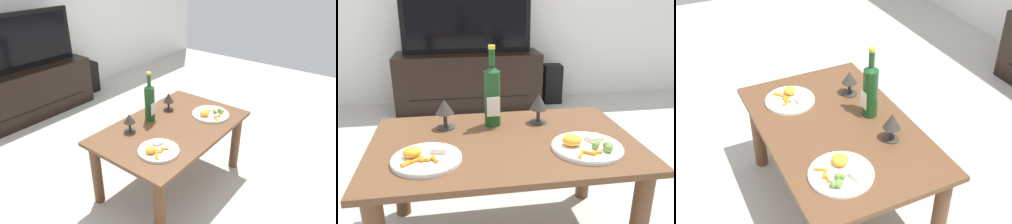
# 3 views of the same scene
# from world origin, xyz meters

# --- Properties ---
(ground_plane) EXTENTS (6.40, 6.40, 0.00)m
(ground_plane) POSITION_xyz_m (0.00, 0.00, 0.00)
(ground_plane) COLOR #B7B2A8
(dining_table) EXTENTS (1.07, 0.68, 0.49)m
(dining_table) POSITION_xyz_m (0.00, 0.00, 0.39)
(dining_table) COLOR brown
(dining_table) RESTS_ON ground_plane
(wine_bottle) EXTENTS (0.07, 0.07, 0.36)m
(wine_bottle) POSITION_xyz_m (-0.02, 0.18, 0.63)
(wine_bottle) COLOR #19471E
(wine_bottle) RESTS_ON dining_table
(goblet_left) EXTENTS (0.08, 0.08, 0.13)m
(goblet_left) POSITION_xyz_m (-0.23, 0.17, 0.58)
(goblet_left) COLOR #38332D
(goblet_left) RESTS_ON dining_table
(goblet_right) EXTENTS (0.08, 0.08, 0.14)m
(goblet_right) POSITION_xyz_m (0.18, 0.17, 0.58)
(goblet_right) COLOR #38332D
(goblet_right) RESTS_ON dining_table
(dinner_plate_left) EXTENTS (0.25, 0.25, 0.05)m
(dinner_plate_left) POSITION_xyz_m (-0.30, -0.13, 0.50)
(dinner_plate_left) COLOR white
(dinner_plate_left) RESTS_ON dining_table
(dinner_plate_right) EXTENTS (0.27, 0.27, 0.05)m
(dinner_plate_right) POSITION_xyz_m (0.30, -0.13, 0.50)
(dinner_plate_right) COLOR white
(dinner_plate_right) RESTS_ON dining_table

